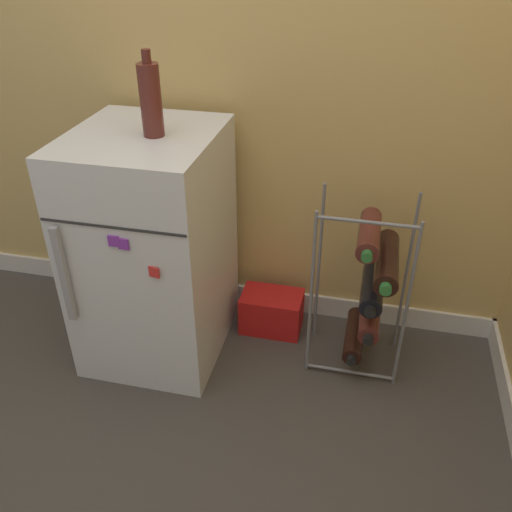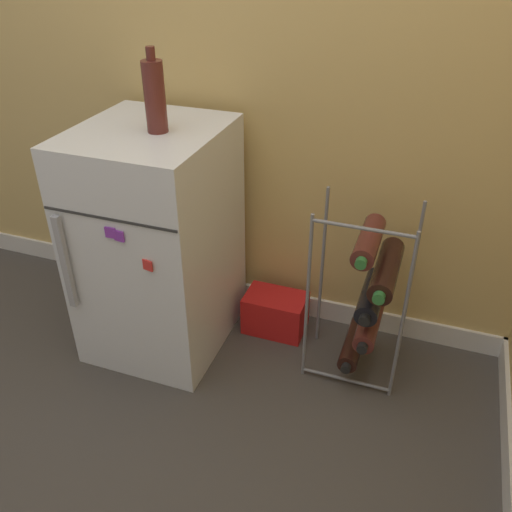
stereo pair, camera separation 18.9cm
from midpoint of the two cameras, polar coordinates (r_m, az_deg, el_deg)
name	(u,v)px [view 1 (the left image)]	position (r m, az deg, el deg)	size (l,w,h in m)	color
ground_plane	(252,410)	(1.93, -3.36, -15.98)	(14.00, 14.00, 0.00)	#423D38
mini_fridge	(154,248)	(1.99, -13.40, 0.69)	(0.47, 0.56, 0.85)	silver
wine_rack	(371,286)	(1.91, 9.27, -3.19)	(0.33, 0.33, 0.66)	slate
soda_box	(272,311)	(2.19, -0.82, -5.94)	(0.24, 0.16, 0.16)	red
fridge_top_bottle	(151,99)	(1.75, -14.22, 15.64)	(0.07, 0.07, 0.26)	#56231E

